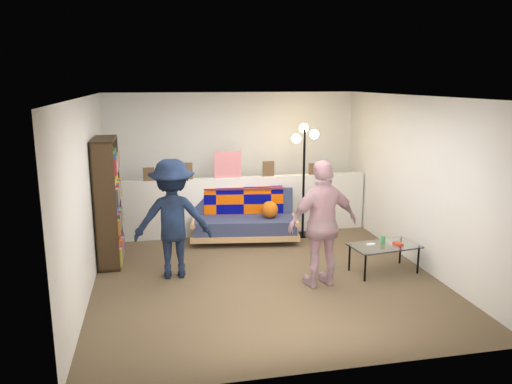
{
  "coord_description": "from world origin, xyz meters",
  "views": [
    {
      "loc": [
        -1.39,
        -6.38,
        2.61
      ],
      "look_at": [
        0.0,
        0.4,
        1.05
      ],
      "focal_mm": 35.0,
      "sensor_mm": 36.0,
      "label": 1
    }
  ],
  "objects_px": {
    "floor_lamp": "(304,158)",
    "futon_sofa": "(245,220)",
    "person_left": "(173,219)",
    "coffee_table": "(385,247)",
    "person_right": "(323,224)",
    "bookshelf": "(108,206)"
  },
  "relations": [
    {
      "from": "floor_lamp",
      "to": "futon_sofa",
      "type": "bearing_deg",
      "value": -177.68
    },
    {
      "from": "futon_sofa",
      "to": "person_left",
      "type": "distance_m",
      "value": 1.88
    },
    {
      "from": "futon_sofa",
      "to": "floor_lamp",
      "type": "height_order",
      "value": "floor_lamp"
    },
    {
      "from": "coffee_table",
      "to": "person_right",
      "type": "relative_size",
      "value": 0.6
    },
    {
      "from": "futon_sofa",
      "to": "person_right",
      "type": "xyz_separation_m",
      "value": [
        0.63,
        -2.05,
        0.47
      ]
    },
    {
      "from": "bookshelf",
      "to": "coffee_table",
      "type": "height_order",
      "value": "bookshelf"
    },
    {
      "from": "floor_lamp",
      "to": "bookshelf",
      "type": "bearing_deg",
      "value": -168.32
    },
    {
      "from": "person_left",
      "to": "futon_sofa",
      "type": "bearing_deg",
      "value": -130.37
    },
    {
      "from": "coffee_table",
      "to": "person_left",
      "type": "xyz_separation_m",
      "value": [
        -2.85,
        0.45,
        0.44
      ]
    },
    {
      "from": "futon_sofa",
      "to": "person_left",
      "type": "xyz_separation_m",
      "value": [
        -1.23,
        -1.35,
        0.45
      ]
    },
    {
      "from": "futon_sofa",
      "to": "floor_lamp",
      "type": "distance_m",
      "value": 1.42
    },
    {
      "from": "coffee_table",
      "to": "bookshelf",
      "type": "bearing_deg",
      "value": 162.38
    },
    {
      "from": "bookshelf",
      "to": "person_left",
      "type": "relative_size",
      "value": 1.13
    },
    {
      "from": "futon_sofa",
      "to": "coffee_table",
      "type": "xyz_separation_m",
      "value": [
        1.62,
        -1.79,
        0.02
      ]
    },
    {
      "from": "floor_lamp",
      "to": "person_left",
      "type": "xyz_separation_m",
      "value": [
        -2.24,
        -1.39,
        -0.55
      ]
    },
    {
      "from": "person_right",
      "to": "person_left",
      "type": "bearing_deg",
      "value": -30.75
    },
    {
      "from": "floor_lamp",
      "to": "person_right",
      "type": "distance_m",
      "value": 2.19
    },
    {
      "from": "coffee_table",
      "to": "person_left",
      "type": "bearing_deg",
      "value": 171.12
    },
    {
      "from": "floor_lamp",
      "to": "person_right",
      "type": "height_order",
      "value": "floor_lamp"
    },
    {
      "from": "bookshelf",
      "to": "person_left",
      "type": "xyz_separation_m",
      "value": [
        0.89,
        -0.74,
        -0.04
      ]
    },
    {
      "from": "person_left",
      "to": "coffee_table",
      "type": "bearing_deg",
      "value": 173.07
    },
    {
      "from": "person_left",
      "to": "person_right",
      "type": "xyz_separation_m",
      "value": [
        1.86,
        -0.7,
        0.02
      ]
    }
  ]
}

